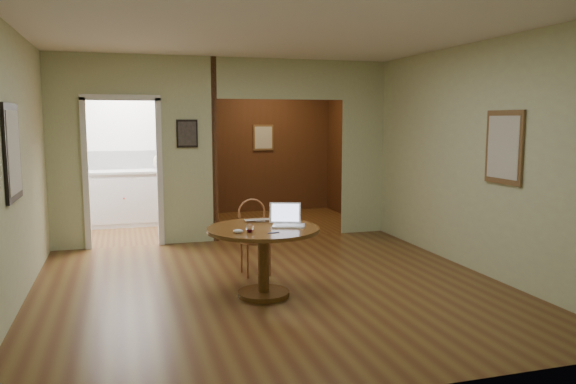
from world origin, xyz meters
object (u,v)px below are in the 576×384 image
object	(u,v)px
open_laptop	(287,219)
closed_laptop	(259,221)
chair	(254,232)
dining_table	(263,245)

from	to	relation	value
open_laptop	closed_laptop	xyz separation A→B (m)	(-0.23, 0.26, -0.05)
chair	open_laptop	bearing A→B (deg)	-82.63
closed_laptop	dining_table	bearing A→B (deg)	-93.50
dining_table	closed_laptop	distance (m)	0.36
open_laptop	chair	bearing A→B (deg)	120.50
open_laptop	dining_table	bearing A→B (deg)	-152.53
open_laptop	closed_laptop	bearing A→B (deg)	150.94
dining_table	open_laptop	xyz separation A→B (m)	(0.26, 0.04, 0.25)
open_laptop	closed_laptop	distance (m)	0.35
dining_table	open_laptop	size ratio (longest dim) A/B	2.99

